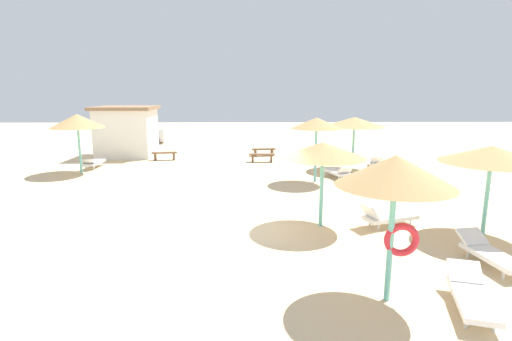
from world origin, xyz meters
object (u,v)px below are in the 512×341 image
parasol_0 (492,155)px  lounger_0 (490,253)px  lounger_2 (387,216)px  bench_0 (164,154)px  parasol_2 (323,151)px  parasol_3 (317,123)px  lounger_1 (471,294)px  parasol_4 (354,122)px  parasol_1 (396,173)px  beach_cabana (127,131)px  bench_2 (262,156)px  bench_1 (264,151)px  lounger_4 (376,162)px  parked_car (138,133)px  lounger_5 (93,162)px  lounger_3 (338,172)px  parasol_5 (77,121)px

parasol_0 → lounger_0: bearing=-116.6°
lounger_2 → bench_0: bearing=127.7°
parasol_2 → lounger_2: 2.92m
parasol_3 → lounger_1: (1.27, -10.98, -2.39)m
parasol_2 → bench_0: parasol_2 is taller
parasol_4 → parasol_1: bearing=-101.4°
parasol_3 → beach_cabana: (-10.83, 7.60, -1.10)m
lounger_1 → bench_2: lounger_1 is taller
bench_0 → bench_1: bearing=12.9°
parasol_2 → lounger_2: (2.06, -0.09, -2.07)m
parasol_1 → bench_2: size_ratio=1.98×
lounger_2 → beach_cabana: beach_cabana is taller
lounger_4 → parked_car: size_ratio=0.47×
lounger_2 → bench_2: lounger_2 is taller
parasol_3 → lounger_0: parasol_3 is taller
lounger_1 → lounger_5: (-12.80, 14.52, -0.00)m
lounger_0 → beach_cabana: size_ratio=0.53×
lounger_3 → bench_0: lounger_3 is taller
lounger_4 → lounger_5: lounger_4 is taller
parasol_1 → beach_cabana: bearing=120.2°
lounger_2 → bench_1: 13.97m
lounger_0 → parasol_1: bearing=-152.4°
parked_car → beach_cabana: beach_cabana is taller
parasol_5 → beach_cabana: size_ratio=0.81×
parasol_2 → bench_2: bearing=97.4°
lounger_4 → bench_0: (-12.08, 2.57, 0.03)m
lounger_1 → lounger_4: bearing=79.6°
lounger_2 → lounger_4: size_ratio=0.98×
parasol_0 → lounger_4: size_ratio=1.43×
parasol_5 → lounger_0: parasol_5 is taller
parasol_1 → bench_1: size_ratio=1.94×
parasol_4 → lounger_2: (-1.22, -9.02, -2.21)m
lounger_5 → parasol_4: bearing=-2.8°
parasol_0 → parked_car: size_ratio=0.68×
lounger_0 → bench_1: 17.12m
parked_car → lounger_1: bearing=-62.0°
parasol_1 → parked_car: 26.91m
lounger_1 → lounger_2: lounger_2 is taller
parasol_2 → lounger_3: size_ratio=1.34×
bench_1 → bench_2: bearing=-94.7°
lounger_1 → lounger_2: (-0.02, 4.82, 0.01)m
parasol_0 → parasol_1: (-4.05, -3.59, 0.24)m
parasol_4 → parasol_5: 14.13m
parasol_4 → parasol_5: (-14.11, -0.62, 0.12)m
parasol_1 → lounger_3: size_ratio=1.52×
lounger_3 → lounger_4: size_ratio=1.00×
lounger_0 → bench_1: size_ratio=1.28×
parked_car → bench_2: bearing=-41.4°
parasol_3 → lounger_2: size_ratio=1.53×
lounger_3 → bench_2: bearing=128.2°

